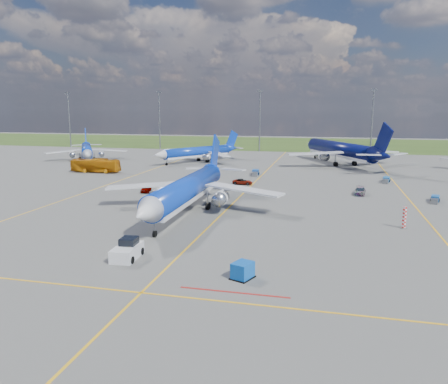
% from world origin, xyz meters
% --- Properties ---
extents(ground, '(400.00, 400.00, 0.00)m').
position_xyz_m(ground, '(0.00, 0.00, 0.00)').
color(ground, '#535351').
rests_on(ground, ground).
extents(grass_strip, '(400.00, 80.00, 0.01)m').
position_xyz_m(grass_strip, '(0.00, 150.00, 0.00)').
color(grass_strip, '#2D4719').
rests_on(grass_strip, ground).
extents(taxiway_lines, '(60.25, 160.00, 0.02)m').
position_xyz_m(taxiway_lines, '(0.17, 27.70, 0.01)').
color(taxiway_lines, '#F0AE14').
rests_on(taxiway_lines, ground).
extents(floodlight_masts, '(202.20, 0.50, 22.70)m').
position_xyz_m(floodlight_masts, '(10.00, 110.00, 12.56)').
color(floodlight_masts, slate).
rests_on(floodlight_masts, ground).
extents(warning_post, '(0.50, 0.50, 3.00)m').
position_xyz_m(warning_post, '(26.00, 8.00, 1.50)').
color(warning_post, red).
rests_on(warning_post, ground).
extents(bg_jet_nw, '(40.79, 43.54, 9.12)m').
position_xyz_m(bg_jet_nw, '(-57.32, 67.75, 0.00)').
color(bg_jet_nw, '#0C33AD').
rests_on(bg_jet_nw, ground).
extents(bg_jet_nnw, '(40.12, 42.35, 8.84)m').
position_xyz_m(bg_jet_nnw, '(-22.96, 72.10, 0.00)').
color(bg_jet_nnw, '#0C33AD').
rests_on(bg_jet_nnw, ground).
extents(bg_jet_n, '(54.13, 58.86, 12.44)m').
position_xyz_m(bg_jet_n, '(18.79, 76.37, 0.00)').
color(bg_jet_n, '#070D41').
rests_on(bg_jet_n, ground).
extents(main_airliner, '(32.03, 41.77, 10.84)m').
position_xyz_m(main_airliner, '(-5.50, 9.88, 0.00)').
color(main_airliner, '#0C33AD').
rests_on(main_airliner, ground).
extents(pushback_tug, '(2.64, 6.37, 2.13)m').
position_xyz_m(pushback_tug, '(-5.24, -11.80, 0.86)').
color(pushback_tug, silver).
rests_on(pushback_tug, ground).
extents(uld_container, '(2.21, 2.43, 1.59)m').
position_xyz_m(uld_container, '(8.10, -14.58, 0.80)').
color(uld_container, blue).
rests_on(uld_container, ground).
extents(apron_bus, '(12.66, 3.46, 3.50)m').
position_xyz_m(apron_bus, '(-41.86, 45.76, 1.75)').
color(apron_bus, '#C3700B').
rests_on(apron_bus, ground).
extents(service_car_a, '(2.52, 4.35, 1.39)m').
position_xyz_m(service_car_a, '(-18.70, 24.11, 0.70)').
color(service_car_a, '#999999').
rests_on(service_car_a, ground).
extents(service_car_b, '(4.40, 2.23, 1.19)m').
position_xyz_m(service_car_b, '(-2.05, 36.84, 0.60)').
color(service_car_b, '#999999').
rests_on(service_car_b, ground).
extents(service_car_c, '(2.53, 4.94, 1.37)m').
position_xyz_m(service_car_c, '(21.68, 31.11, 0.69)').
color(service_car_c, '#999999').
rests_on(service_car_c, ground).
extents(baggage_tug_w, '(2.30, 4.59, 1.00)m').
position_xyz_m(baggage_tug_w, '(33.98, 27.31, 0.47)').
color(baggage_tug_w, '#1B58A3').
rests_on(baggage_tug_w, ground).
extents(baggage_tug_c, '(1.97, 5.53, 1.22)m').
position_xyz_m(baggage_tug_c, '(-1.60, 50.59, 0.57)').
color(baggage_tug_c, '#184691').
rests_on(baggage_tug_c, ground).
extents(baggage_tug_e, '(2.17, 4.91, 1.07)m').
position_xyz_m(baggage_tug_e, '(28.18, 47.11, 0.50)').
color(baggage_tug_e, '#1C61AA').
rests_on(baggage_tug_e, ground).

